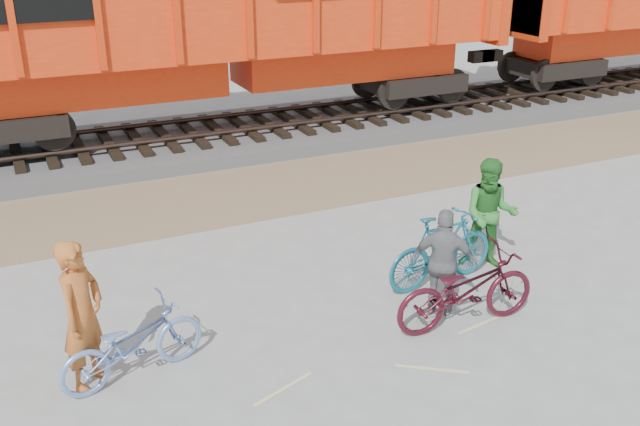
# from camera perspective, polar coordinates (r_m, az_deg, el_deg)

# --- Properties ---
(ground) EXTENTS (120.00, 120.00, 0.00)m
(ground) POSITION_cam_1_polar(r_m,az_deg,el_deg) (9.53, 0.84, -9.82)
(ground) COLOR #9E9E99
(ground) RESTS_ON ground
(gravel_strip) EXTENTS (120.00, 3.00, 0.02)m
(gravel_strip) POSITION_cam_1_polar(r_m,az_deg,el_deg) (14.16, -8.91, 1.16)
(gravel_strip) COLOR #8E7B58
(gravel_strip) RESTS_ON ground
(ballast_bed) EXTENTS (120.00, 4.00, 0.30)m
(ballast_bed) POSITION_cam_1_polar(r_m,az_deg,el_deg) (17.34, -12.30, 5.39)
(ballast_bed) COLOR slate
(ballast_bed) RESTS_ON ground
(track) EXTENTS (120.00, 2.60, 0.24)m
(track) POSITION_cam_1_polar(r_m,az_deg,el_deg) (17.25, -12.39, 6.42)
(track) COLOR black
(track) RESTS_ON ballast_bed
(hopper_car_center) EXTENTS (14.00, 3.13, 4.65)m
(hopper_car_center) POSITION_cam_1_polar(r_m,az_deg,el_deg) (17.18, -7.49, 15.32)
(hopper_car_center) COLOR black
(hopper_car_center) RESTS_ON track
(bicycle_blue) EXTENTS (1.89, 1.01, 0.94)m
(bicycle_blue) POSITION_cam_1_polar(r_m,az_deg,el_deg) (8.80, -14.80, -10.03)
(bicycle_blue) COLOR #7596D2
(bicycle_blue) RESTS_ON ground
(bicycle_teal) EXTENTS (1.94, 0.72, 1.14)m
(bicycle_teal) POSITION_cam_1_polar(r_m,az_deg,el_deg) (10.69, 9.71, -2.88)
(bicycle_teal) COLOR #18657C
(bicycle_teal) RESTS_ON ground
(bicycle_maroon) EXTENTS (2.09, 0.84, 1.08)m
(bicycle_maroon) POSITION_cam_1_polar(r_m,az_deg,el_deg) (9.70, 11.61, -6.02)
(bicycle_maroon) COLOR #44101B
(bicycle_maroon) RESTS_ON ground
(person_solo) EXTENTS (0.76, 0.80, 1.84)m
(person_solo) POSITION_cam_1_polar(r_m,az_deg,el_deg) (8.62, -18.50, -7.76)
(person_solo) COLOR #B75D24
(person_solo) RESTS_ON ground
(person_man) EXTENTS (1.09, 1.04, 1.76)m
(person_man) POSITION_cam_1_polar(r_m,az_deg,el_deg) (11.28, 13.45, -0.10)
(person_man) COLOR #2F7A2D
(person_man) RESTS_ON ground
(person_woman) EXTENTS (0.94, 0.86, 1.55)m
(person_woman) POSITION_cam_1_polar(r_m,az_deg,el_deg) (9.83, 9.88, -3.95)
(person_woman) COLOR slate
(person_woman) RESTS_ON ground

